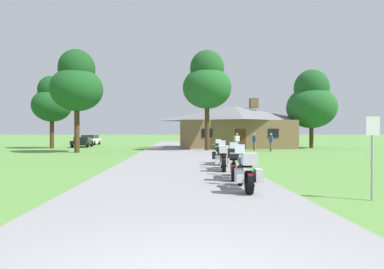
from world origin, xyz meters
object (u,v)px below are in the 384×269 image
at_px(bystander_blue_shirt_by_tree, 271,141).
at_px(tree_left_far, 52,101).
at_px(motorcycle_blue_nearest_to_camera, 246,172).
at_px(tree_by_lodge_front, 207,82).
at_px(metal_signpost_roadside, 372,148).
at_px(parked_white_suv_far_left, 90,139).
at_px(bystander_white_shirt_near_lodge, 237,141).
at_px(tree_right_of_lodge, 311,102).
at_px(parked_black_sedan_far_left, 82,142).
at_px(motorcycle_green_third_in_row, 223,158).
at_px(tree_left_near, 77,83).
at_px(motorcycle_orange_second_in_row, 234,163).
at_px(bystander_blue_shirt_beside_signpost, 254,141).
at_px(motorcycle_white_farthest_in_row, 219,154).

height_order(bystander_blue_shirt_by_tree, tree_left_far, tree_left_far).
bearing_deg(motorcycle_blue_nearest_to_camera, tree_by_lodge_front, 89.02).
bearing_deg(metal_signpost_roadside, bystander_blue_shirt_by_tree, 80.21).
bearing_deg(tree_by_lodge_front, bystander_blue_shirt_by_tree, -11.26).
bearing_deg(tree_left_far, parked_white_suv_far_left, 80.37).
bearing_deg(bystander_white_shirt_near_lodge, motorcycle_blue_nearest_to_camera, -109.28).
bearing_deg(tree_right_of_lodge, parked_black_sedan_far_left, 171.99).
bearing_deg(bystander_white_shirt_near_lodge, tree_by_lodge_front, -173.31).
bearing_deg(parked_black_sedan_far_left, motorcycle_green_third_in_row, -66.09).
xyz_separation_m(tree_left_near, tree_right_of_lodge, (23.61, 7.18, -0.78)).
relative_size(motorcycle_orange_second_in_row, bystander_blue_shirt_beside_signpost, 1.23).
relative_size(bystander_white_shirt_near_lodge, bystander_blue_shirt_by_tree, 1.00).
xyz_separation_m(motorcycle_orange_second_in_row, parked_white_suv_far_left, (-14.11, 34.24, 0.16)).
distance_m(motorcycle_orange_second_in_row, tree_by_lodge_front, 19.98).
relative_size(motorcycle_orange_second_in_row, motorcycle_white_farthest_in_row, 0.99).
distance_m(motorcycle_orange_second_in_row, tree_left_far, 29.55).
distance_m(bystander_blue_shirt_beside_signpost, tree_right_of_lodge, 9.54).
bearing_deg(parked_black_sedan_far_left, tree_right_of_lodge, -12.11).
distance_m(bystander_blue_shirt_by_tree, metal_signpost_roadside, 21.88).
bearing_deg(parked_white_suv_far_left, motorcycle_white_farthest_in_row, -63.84).
xyz_separation_m(motorcycle_white_farthest_in_row, tree_right_of_lodge, (12.80, 18.58, 4.57)).
bearing_deg(motorcycle_blue_nearest_to_camera, bystander_blue_shirt_beside_signpost, 77.26).
bearing_deg(tree_right_of_lodge, metal_signpost_roadside, -110.05).
relative_size(metal_signpost_roadside, parked_black_sedan_far_left, 0.50).
height_order(motorcycle_blue_nearest_to_camera, motorcycle_white_farthest_in_row, same).
relative_size(motorcycle_green_third_in_row, tree_left_far, 0.26).
xyz_separation_m(tree_left_far, parked_white_suv_far_left, (1.64, 9.65, -4.41)).
height_order(motorcycle_green_third_in_row, tree_by_lodge_front, tree_by_lodge_front).
relative_size(tree_by_lodge_front, parked_black_sedan_far_left, 2.21).
bearing_deg(bystander_white_shirt_near_lodge, tree_left_near, -176.74).
bearing_deg(motorcycle_blue_nearest_to_camera, bystander_white_shirt_near_lodge, 81.47).
height_order(motorcycle_white_farthest_in_row, tree_left_near, tree_left_near).
relative_size(tree_by_lodge_front, tree_right_of_lodge, 1.09).
relative_size(bystander_blue_shirt_by_tree, metal_signpost_roadside, 0.79).
height_order(tree_left_far, tree_right_of_lodge, tree_right_of_lodge).
bearing_deg(bystander_white_shirt_near_lodge, metal_signpost_roadside, -101.61).
distance_m(tree_by_lodge_front, parked_black_sedan_far_left, 17.51).
relative_size(motorcycle_white_farthest_in_row, tree_left_far, 0.26).
distance_m(tree_left_far, parked_white_suv_far_left, 10.73).
bearing_deg(tree_left_far, motorcycle_white_farthest_in_row, -50.50).
distance_m(metal_signpost_roadside, tree_left_far, 34.05).
distance_m(metal_signpost_roadside, tree_right_of_lodge, 29.55).
bearing_deg(motorcycle_blue_nearest_to_camera, tree_left_near, 120.28).
bearing_deg(bystander_white_shirt_near_lodge, motorcycle_orange_second_in_row, -110.25).
bearing_deg(parked_white_suv_far_left, bystander_white_shirt_near_lodge, -38.60).
bearing_deg(tree_by_lodge_front, bystander_white_shirt_near_lodge, 16.04).
xyz_separation_m(motorcycle_blue_nearest_to_camera, motorcycle_orange_second_in_row, (0.08, 2.46, 0.01)).
height_order(tree_by_lodge_front, tree_left_near, tree_by_lodge_front).
xyz_separation_m(motorcycle_white_farthest_in_row, tree_by_lodge_front, (0.66, 13.77, 5.89)).
bearing_deg(tree_by_lodge_front, motorcycle_blue_nearest_to_camera, -92.38).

